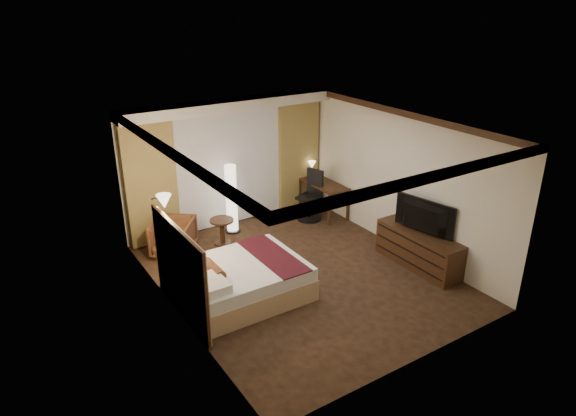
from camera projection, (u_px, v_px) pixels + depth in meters
floor at (300, 275)px, 9.10m from camera, size 4.50×5.50×0.01m
ceiling at (302, 125)px, 8.06m from camera, size 4.50×5.50×0.01m
back_wall at (227, 163)px, 10.71m from camera, size 4.50×0.02×2.70m
left_wall at (173, 237)px, 7.46m from camera, size 0.02×5.50×2.70m
right_wall at (399, 180)px, 9.70m from camera, size 0.02×5.50×2.70m
crown_molding at (302, 129)px, 8.08m from camera, size 4.50×5.50×0.12m
soffit at (230, 105)px, 10.03m from camera, size 4.50×0.50×0.20m
curtain_sheer at (229, 168)px, 10.69m from camera, size 2.48×0.04×2.45m
curtain_left_drape at (151, 184)px, 9.79m from camera, size 1.00×0.14×2.45m
curtain_right_drape at (298, 156)px, 11.49m from camera, size 1.00×0.14×2.45m
wall_sconce at (164, 201)px, 8.00m from camera, size 0.24×0.24×0.24m
bed at (242, 281)px, 8.36m from camera, size 2.00×1.56×0.58m
headboard at (181, 273)px, 7.68m from camera, size 0.12×1.86×1.50m
armchair at (173, 235)px, 9.71m from camera, size 1.02×1.01×0.77m
side_table at (222, 231)px, 10.16m from camera, size 0.47×0.47×0.52m
floor_lamp at (231, 199)px, 10.49m from camera, size 0.31×0.31×1.47m
desk at (323, 199)px, 11.46m from camera, size 0.55×1.23×0.75m
desk_lamp at (312, 170)px, 11.61m from camera, size 0.18×0.18×0.34m
office_chair at (310, 196)px, 11.14m from camera, size 0.69×0.69×1.11m
dresser at (418, 249)px, 9.30m from camera, size 0.50×1.72×0.67m
television at (421, 216)px, 9.02m from camera, size 0.89×1.28×0.15m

